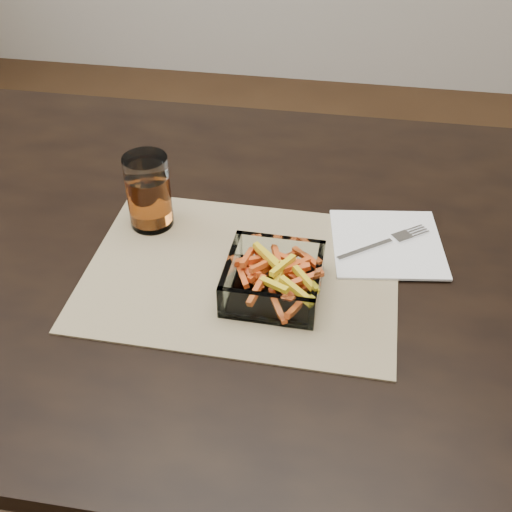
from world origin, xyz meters
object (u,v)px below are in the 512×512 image
Objects in this scene: glass_bowl at (273,281)px; tumbler at (149,194)px; fork at (386,242)px; dining_table at (259,289)px.

glass_bowl is 1.11× the size of tumbler.
dining_table is at bearing -116.86° from fork.
fork is (0.16, 0.13, -0.02)m from glass_bowl.
tumbler reaches higher than dining_table.
glass_bowl is 0.20m from fork.
dining_table is 12.06× the size of glass_bowl.
tumbler is at bearing -126.15° from fork.
fork is at bearing 40.29° from glass_bowl.
tumbler is at bearing 149.01° from glass_bowl.
fork is at bearing 0.58° from tumbler.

